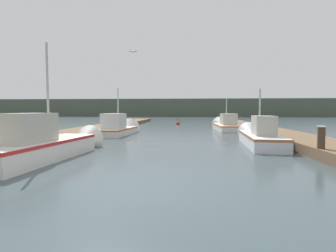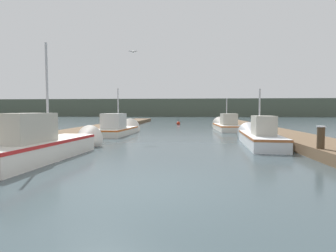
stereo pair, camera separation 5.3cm
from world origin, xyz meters
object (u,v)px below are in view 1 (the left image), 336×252
fishing_boat_2 (119,128)px  channel_buoy (178,123)px  fishing_boat_0 (52,144)px  fishing_boat_3 (225,125)px  fishing_boat_1 (258,136)px  seagull_lead (133,52)px  mooring_piling_0 (321,143)px  mooring_piling_1 (56,137)px

fishing_boat_2 → channel_buoy: fishing_boat_2 is taller
fishing_boat_0 → channel_buoy: size_ratio=6.56×
fishing_boat_3 → channel_buoy: fishing_boat_3 is taller
fishing_boat_1 → seagull_lead: (-7.18, 3.40, 5.12)m
fishing_boat_3 → mooring_piling_0: size_ratio=5.38×
fishing_boat_0 → seagull_lead: seagull_lead is taller
mooring_piling_0 → mooring_piling_1: size_ratio=1.25×
mooring_piling_1 → fishing_boat_2: bearing=81.2°
fishing_boat_2 → fishing_boat_1: bearing=-24.8°
channel_buoy → seagull_lead: size_ratio=1.71×
mooring_piling_1 → channel_buoy: size_ratio=0.99×
fishing_boat_3 → mooring_piling_1: size_ratio=6.73×
fishing_boat_3 → mooring_piling_1: bearing=-129.7°
fishing_boat_1 → channel_buoy: fishing_boat_1 is taller
fishing_boat_1 → mooring_piling_0: 4.54m
fishing_boat_1 → mooring_piling_0: (0.98, -4.43, 0.19)m
fishing_boat_3 → channel_buoy: bearing=116.9°
fishing_boat_3 → seagull_lead: (-6.89, -6.45, 5.14)m
fishing_boat_0 → fishing_boat_1: size_ratio=0.98×
channel_buoy → fishing_boat_0: bearing=-99.3°
fishing_boat_0 → fishing_boat_2: 9.30m
fishing_boat_2 → mooring_piling_0: fishing_boat_2 is taller
fishing_boat_0 → fishing_boat_2: fishing_boat_0 is taller
fishing_boat_3 → seagull_lead: seagull_lead is taller
fishing_boat_0 → mooring_piling_1: 2.55m
mooring_piling_1 → channel_buoy: (4.75, 20.23, -0.34)m
mooring_piling_1 → seagull_lead: seagull_lead is taller
mooring_piling_1 → mooring_piling_0: bearing=-11.4°
mooring_piling_0 → fishing_boat_2: bearing=136.1°
fishing_boat_2 → mooring_piling_1: bearing=-94.7°
fishing_boat_0 → channel_buoy: 22.85m
fishing_boat_2 → mooring_piling_0: size_ratio=4.71×
fishing_boat_3 → mooring_piling_1: fishing_boat_3 is taller
mooring_piling_0 → seagull_lead: (-8.16, 7.83, 4.93)m
fishing_boat_0 → mooring_piling_0: 9.47m
fishing_boat_3 → channel_buoy: (-4.52, 8.08, -0.26)m
fishing_boat_0 → fishing_boat_1: 9.67m
fishing_boat_2 → mooring_piling_0: bearing=-39.8°
channel_buoy → mooring_piling_0: bearing=-75.5°
fishing_boat_1 → mooring_piling_1: (-9.56, -2.30, 0.07)m
fishing_boat_2 → fishing_boat_3: size_ratio=0.88×
fishing_boat_1 → fishing_boat_2: fishing_boat_2 is taller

